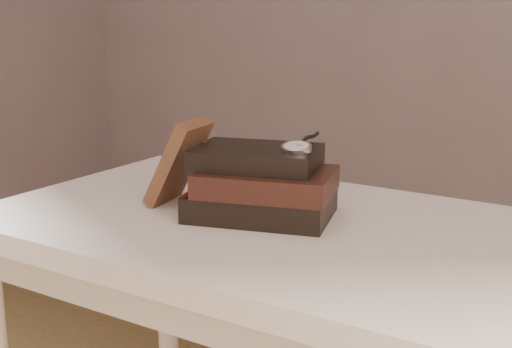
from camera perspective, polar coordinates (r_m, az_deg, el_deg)
The scene contains 5 objects.
table at distance 1.21m, azimuth 1.30°, elevation -7.96°, with size 1.00×0.60×0.75m.
book_stack at distance 1.17m, azimuth 0.48°, elevation -0.94°, with size 0.28×0.23×0.12m.
journal at distance 1.26m, azimuth -6.48°, elevation 1.04°, with size 0.02×0.10×0.17m, color #45291A.
pocket_watch at distance 1.14m, azimuth 3.52°, elevation 2.29°, with size 0.06×0.16×0.02m.
eyeglasses at distance 1.27m, azimuth -2.28°, elevation 0.77°, with size 0.13×0.14×0.05m.
Camera 1 is at (0.57, -0.61, 1.10)m, focal length 47.74 mm.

